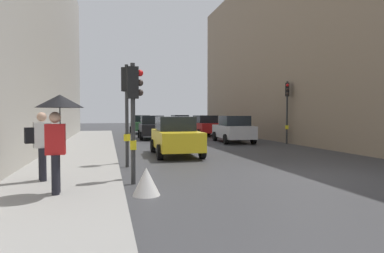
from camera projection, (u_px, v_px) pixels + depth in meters
ground_plane at (303, 176)px, 10.00m from camera, size 120.00×120.00×0.00m
sidewalk_kerb at (80, 156)px, 14.08m from camera, size 3.03×40.00×0.16m
building_facade_right at (339, 54)px, 25.03m from camera, size 12.00×29.31×12.99m
traffic_light_near_right at (127, 97)px, 11.51m from camera, size 0.44×0.36×3.61m
traffic_light_near_left at (134, 101)px, 8.73m from camera, size 0.43×0.24×3.23m
traffic_light_mid_street at (287, 101)px, 20.44m from camera, size 0.36×0.45×3.92m
car_silver_hatchback at (233, 129)px, 21.69m from camera, size 2.24×4.31×1.76m
car_blue_van at (179, 123)px, 36.89m from camera, size 2.12×4.25×1.76m
car_dark_suv at (152, 127)px, 24.75m from camera, size 2.15×4.27×1.76m
car_green_estate at (141, 124)px, 31.77m from camera, size 2.07×4.23×1.76m
car_red_sedan at (204, 126)px, 28.26m from camera, size 2.18×4.28×1.76m
car_yellow_taxi at (176, 136)px, 14.98m from camera, size 2.12×4.25×1.76m
pedestrian_with_umbrella at (58, 116)px, 7.04m from camera, size 1.00×1.00×2.14m
pedestrian_with_black_backpack at (40, 142)px, 8.42m from camera, size 0.65×0.45×1.77m
warning_sign_triangle at (146, 181)px, 7.57m from camera, size 0.64×0.64×0.65m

